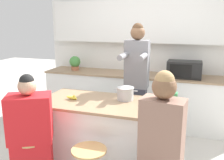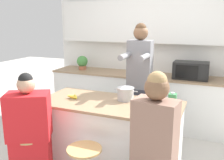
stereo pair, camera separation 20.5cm
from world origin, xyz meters
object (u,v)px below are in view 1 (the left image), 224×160
at_px(person_cooking, 136,88).
at_px(microwave, 184,69).
at_px(person_seated_near, 161,157).
at_px(cooking_pot, 125,94).
at_px(coffee_cup_near, 157,111).
at_px(person_wrapped_blanket, 31,140).
at_px(potted_plant, 75,63).
at_px(banana_bunch, 72,97).
at_px(kitchen_island, 110,137).
at_px(juice_carton, 173,101).
at_px(fruit_bowl, 170,102).

bearing_deg(person_cooking, microwave, 54.46).
bearing_deg(person_cooking, person_seated_near, -70.13).
height_order(cooking_pot, coffee_cup_near, cooking_pot).
bearing_deg(person_cooking, person_wrapped_blanket, -123.21).
bearing_deg(person_cooking, potted_plant, 144.60).
xyz_separation_m(banana_bunch, microwave, (1.23, 1.61, 0.13)).
xyz_separation_m(person_seated_near, coffee_cup_near, (-0.11, 0.39, 0.28)).
relative_size(kitchen_island, person_seated_near, 1.16).
height_order(banana_bunch, juice_carton, juice_carton).
distance_m(person_cooking, microwave, 1.09).
bearing_deg(banana_bunch, cooking_pot, 16.31).
bearing_deg(person_wrapped_blanket, microwave, 29.44).
bearing_deg(microwave, banana_bunch, -127.30).
height_order(person_cooking, person_wrapped_blanket, person_cooking).
relative_size(person_wrapped_blanket, juice_carton, 6.68).
bearing_deg(person_wrapped_blanket, juice_carton, -3.32).
bearing_deg(person_wrapped_blanket, person_seated_near, -28.25).
distance_m(person_wrapped_blanket, juice_carton, 1.55).
height_order(fruit_bowl, juice_carton, juice_carton).
relative_size(juice_carton, potted_plant, 0.75).
bearing_deg(potted_plant, fruit_bowl, -37.25).
distance_m(cooking_pot, banana_bunch, 0.65).
height_order(fruit_bowl, potted_plant, potted_plant).
xyz_separation_m(kitchen_island, person_wrapped_blanket, (-0.65, -0.64, 0.16)).
bearing_deg(coffee_cup_near, microwave, 84.45).
bearing_deg(person_seated_near, microwave, 95.88).
distance_m(person_wrapped_blanket, cooking_pot, 1.17).
bearing_deg(banana_bunch, person_wrapped_blanket, -106.02).
bearing_deg(kitchen_island, microwave, 64.41).
bearing_deg(cooking_pot, banana_bunch, -163.69).
bearing_deg(banana_bunch, coffee_cup_near, -11.61).
height_order(person_wrapped_blanket, person_seated_near, person_seated_near).
distance_m(person_wrapped_blanket, person_seated_near, 1.33).
xyz_separation_m(person_cooking, banana_bunch, (-0.63, -0.72, 0.01)).
height_order(person_wrapped_blanket, potted_plant, person_wrapped_blanket).
height_order(banana_bunch, microwave, microwave).
bearing_deg(fruit_bowl, coffee_cup_near, -102.30).
relative_size(person_wrapped_blanket, potted_plant, 4.99).
bearing_deg(microwave, kitchen_island, -115.59).
bearing_deg(coffee_cup_near, person_cooking, 114.30).
distance_m(fruit_bowl, juice_carton, 0.18).
bearing_deg(banana_bunch, kitchen_island, 3.97).
bearing_deg(coffee_cup_near, kitchen_island, 156.76).
relative_size(person_cooking, coffee_cup_near, 14.94).
relative_size(person_wrapped_blanket, person_seated_near, 0.92).
distance_m(person_cooking, banana_bunch, 0.95).
distance_m(person_wrapped_blanket, banana_bunch, 0.70).
bearing_deg(banana_bunch, juice_carton, 1.45).
xyz_separation_m(person_wrapped_blanket, microwave, (1.40, 2.22, 0.43)).
relative_size(cooking_pot, coffee_cup_near, 2.44).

